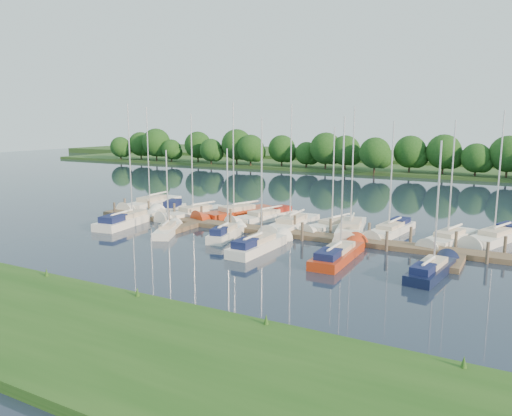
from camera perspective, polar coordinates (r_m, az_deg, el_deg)
The scene contains 24 objects.
ground at distance 38.74m, azimuth -3.64°, elevation -5.20°, with size 260.00×260.00×0.00m, color #1B2737.
near_bank at distance 27.28m, azimuth -22.42°, elevation -12.05°, with size 90.00×10.00×0.50m, color #1D4814.
dock at distance 44.84m, azimuth 1.38°, elevation -2.82°, with size 40.00×6.00×0.40m.
mooring_pilings at distance 45.73m, azimuth 2.03°, elevation -2.06°, with size 38.24×2.84×2.00m.
far_shore at distance 108.83m, azimuth 18.12°, elevation 4.30°, with size 180.00×30.00×0.60m, color #21481B.
distant_hill at distance 133.36m, azimuth 20.19°, elevation 5.31°, with size 220.00×40.00×1.40m, color #395324.
treeline at distance 95.80m, azimuth 16.99°, elevation 6.02°, with size 147.00×9.71×8.29m.
sailboat_n_0 at distance 60.53m, azimuth -11.86°, elevation 0.40°, with size 2.51×9.48×12.12m.
motorboat at distance 56.59m, azimuth -9.57°, elevation -0.12°, with size 2.97×5.61×1.66m.
sailboat_n_2 at distance 53.47m, azimuth -6.99°, elevation -0.72°, with size 3.91×8.89×11.26m.
sailboat_n_3 at distance 53.02m, azimuth -2.31°, elevation -0.74°, with size 5.11×9.69×12.42m.
sailboat_n_4 at distance 51.19m, azimuth 0.97°, elevation -1.08°, with size 4.16×8.56×10.85m.
sailboat_n_5 at distance 47.36m, azimuth 4.06°, elevation -2.06°, with size 2.35×9.44×12.04m.
sailboat_n_6 at distance 47.67m, azimuth 8.84°, elevation -2.08°, with size 3.73×7.82×9.92m.
sailboat_n_7 at distance 46.09m, azimuth 10.77°, elevation -2.55°, with size 3.94×9.39×11.83m.
sailboat_n_8 at distance 46.69m, azimuth 15.11°, elevation -2.52°, with size 2.88×8.34×10.42m.
sailboat_n_9 at distance 44.87m, azimuth 21.17°, elevation -3.40°, with size 3.67×8.39×10.57m.
sailboat_n_10 at distance 47.07m, azimuth 25.75°, elevation -3.06°, with size 4.66×8.93×11.36m.
sailboat_s_0 at distance 51.08m, azimuth -14.23°, elevation -1.40°, with size 3.38×9.70×12.18m.
sailboat_s_1 at distance 45.86m, azimuth -10.04°, elevation -2.59°, with size 3.54×5.88×7.90m.
sailboat_s_2 at distance 43.47m, azimuth -3.43°, elevation -3.06°, with size 2.32×6.23×8.19m.
sailboat_s_3 at distance 39.47m, azimuth 0.31°, elevation -4.40°, with size 2.02×7.82×10.13m.
sailboat_s_4 at distance 37.57m, azimuth 9.43°, elevation -5.31°, with size 2.19×8.52×10.81m.
sailboat_s_5 at distance 35.30m, azimuth 19.44°, elevation -6.75°, with size 2.42×7.25×9.22m.
Camera 1 is at (20.16, -31.49, 10.13)m, focal length 35.00 mm.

